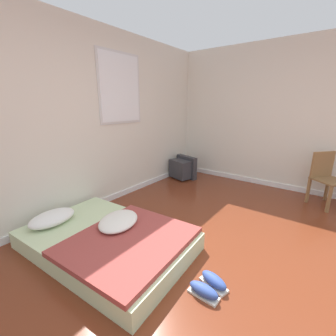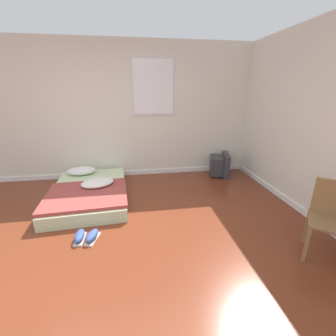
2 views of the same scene
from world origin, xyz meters
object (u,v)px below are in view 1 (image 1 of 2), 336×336
Objects in this scene: crt_tv at (183,168)px; wooden_chair at (326,175)px; mattress_bed at (107,238)px; sneaker_pair at (209,286)px.

wooden_chair is at bearing -84.30° from crt_tv.
wooden_chair reaches higher than mattress_bed.
wooden_chair is 2.79× the size of sneaker_pair.
mattress_bed is 2.24× the size of wooden_chair.
crt_tv is 1.93× the size of sneaker_pair.
mattress_bed is 6.24× the size of sneaker_pair.
crt_tv reaches higher than mattress_bed.
sneaker_pair is at bearing -83.01° from mattress_bed.
wooden_chair is (2.79, -1.78, 0.35)m from mattress_bed.
crt_tv is at bearing 95.70° from wooden_chair.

